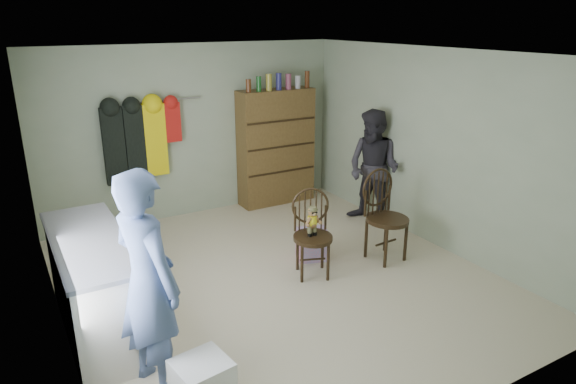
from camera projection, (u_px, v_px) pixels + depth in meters
ground_plane at (278, 279)px, 5.86m from camera, size 5.00×5.00×0.00m
room_walls at (254, 135)px, 5.78m from camera, size 5.00×5.00×5.00m
counter at (95, 285)px, 4.78m from camera, size 0.64×1.86×0.94m
plastic_tub at (202, 383)px, 3.91m from camera, size 0.45×0.43×0.38m
chair_front at (312, 228)px, 5.82m from camera, size 0.58×0.58×1.01m
chair_far at (384, 212)px, 6.21m from camera, size 0.53×0.53×1.12m
striped_bag at (312, 244)px, 6.30m from camera, size 0.43×0.38×0.38m
person_left at (148, 283)px, 3.91m from camera, size 0.62×0.77×1.83m
person_right at (374, 168)px, 7.21m from camera, size 0.83×0.95×1.64m
dresser at (276, 146)px, 8.04m from camera, size 1.20×0.39×2.06m
coat_rack at (140, 139)px, 7.01m from camera, size 1.42×0.12×1.09m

